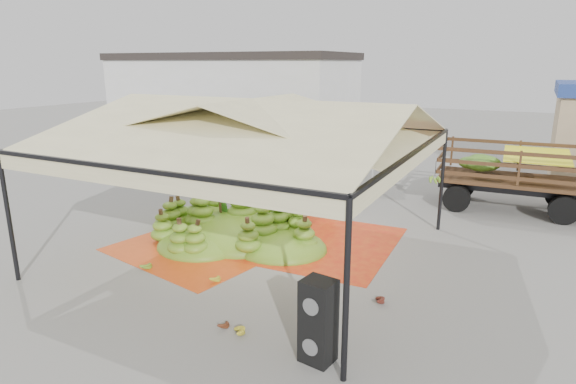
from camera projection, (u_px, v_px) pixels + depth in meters
The scene contains 17 objects.
ground at pixel (256, 251), 12.80m from camera, with size 90.00×90.00×0.00m, color slate.
canopy_tent at pixel (253, 127), 11.95m from camera, with size 8.10×8.10×4.00m.
building_white at pixel (231, 100), 28.53m from camera, with size 14.30×6.30×5.40m.
tarp_left at pixel (202, 246), 13.14m from camera, with size 4.10×3.91×0.01m, color #D34513.
tarp_right at pixel (316, 242), 13.45m from camera, with size 4.15×4.36×0.01m, color #CC5113.
banana_heap at pixel (236, 215), 13.70m from camera, with size 6.16×5.06×1.32m, color #447819.
hand_yellow_a at pixel (213, 277), 11.04m from camera, with size 0.44×0.36×0.20m, color gold.
hand_yellow_b at pixel (235, 330), 8.82m from camera, with size 0.49×0.40×0.22m, color gold.
hand_red_a at pixel (221, 322), 9.12m from camera, with size 0.39×0.32×0.18m, color #532213.
hand_red_b at pixel (376, 298), 10.01m from camera, with size 0.47×0.38×0.21m, color #551913.
hand_green at pixel (144, 264), 11.73m from camera, with size 0.47×0.39×0.22m, color #5C861C.
hanging_bunches at pixel (329, 169), 10.49m from camera, with size 4.74×0.24×0.20m.
speaker_stack at pixel (318, 321), 7.93m from camera, with size 0.59×0.54×1.46m.
banana_leaves at pixel (231, 230), 14.44m from camera, with size 0.96×1.36×3.70m, color #2F731E, non-canonical shape.
vendor at pixel (329, 188), 15.64m from camera, with size 0.67×0.44×1.83m, color gray.
truck_left at pixel (301, 148), 20.35m from camera, with size 6.89×3.77×2.24m.
truck_right at pixel (556, 173), 15.60m from camera, with size 6.71×2.55×2.27m.
Camera 1 is at (6.21, -10.25, 4.85)m, focal length 30.00 mm.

